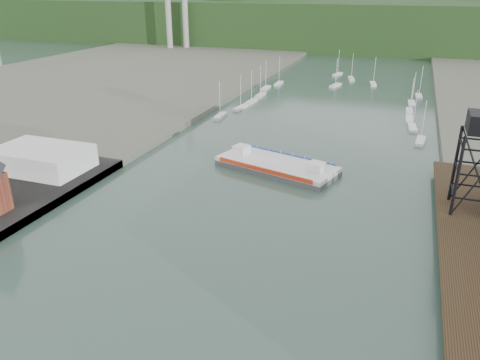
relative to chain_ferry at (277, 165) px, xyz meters
The scene contains 4 objects.
white_shed 47.52m from the chain_ferry, 155.85° to the right, with size 18.00×12.00×4.50m, color silver.
marina_sailboats 69.06m from the chain_ferry, 89.33° to the left, with size 57.71×92.65×0.90m.
distant_hills 232.16m from the chain_ferry, 90.81° to the left, with size 500.00×120.00×80.00m.
chain_ferry is the anchor object (origin of this frame).
Camera 1 is at (23.08, -18.90, 36.14)m, focal length 35.00 mm.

